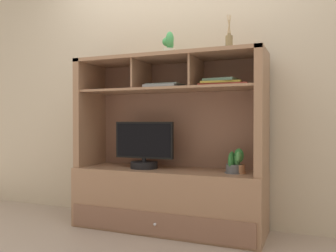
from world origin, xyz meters
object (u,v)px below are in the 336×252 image
object	(u,v)px
media_console	(168,177)
magazine_stack_left	(224,83)
diffuser_bottle	(229,43)
potted_succulent	(169,45)
tv_monitor	(144,149)
potted_orchid	(234,164)
potted_fern	(238,162)
magazine_stack_centre	(165,86)

from	to	relation	value
media_console	magazine_stack_left	size ratio (longest dim) A/B	4.14
diffuser_bottle	potted_succulent	size ratio (longest dim) A/B	1.38
media_console	tv_monitor	distance (m)	0.32
potted_orchid	diffuser_bottle	world-z (taller)	diffuser_bottle
tv_monitor	media_console	bearing A→B (deg)	10.65
magazine_stack_left	diffuser_bottle	xyz separation A→B (m)	(0.05, -0.02, 0.31)
media_console	potted_fern	xyz separation A→B (m)	(0.60, -0.02, 0.15)
tv_monitor	diffuser_bottle	world-z (taller)	diffuser_bottle
media_console	tv_monitor	size ratio (longest dim) A/B	3.00
media_console	potted_fern	bearing A→B (deg)	-2.06
potted_orchid	magazine_stack_left	distance (m)	0.64
magazine_stack_centre	potted_succulent	world-z (taller)	potted_succulent
potted_orchid	magazine_stack_left	xyz separation A→B (m)	(-0.09, 0.03, 0.63)
tv_monitor	potted_orchid	distance (m)	0.78
media_console	diffuser_bottle	size ratio (longest dim) A/B	5.68
diffuser_bottle	potted_succulent	distance (m)	0.52
magazine_stack_centre	tv_monitor	bearing A→B (deg)	175.09
media_console	tv_monitor	bearing A→B (deg)	-169.35
tv_monitor	potted_fern	xyz separation A→B (m)	(0.81, 0.02, -0.08)
media_console	potted_succulent	world-z (taller)	potted_succulent
tv_monitor	magazine_stack_centre	distance (m)	0.57
magazine_stack_left	diffuser_bottle	size ratio (longest dim) A/B	1.37
diffuser_bottle	magazine_stack_centre	bearing A→B (deg)	-176.83
magazine_stack_centre	potted_succulent	distance (m)	0.36
tv_monitor	potted_fern	size ratio (longest dim) A/B	3.01
magazine_stack_centre	media_console	bearing A→B (deg)	84.78
tv_monitor	diffuser_bottle	distance (m)	1.12
potted_orchid	diffuser_bottle	size ratio (longest dim) A/B	0.69
media_console	potted_succulent	bearing A→B (deg)	87.29
potted_fern	tv_monitor	bearing A→B (deg)	-178.71
magazine_stack_centre	potted_succulent	size ratio (longest dim) A/B	1.41
potted_orchid	potted_fern	xyz separation A→B (m)	(0.03, 0.01, 0.01)
magazine_stack_left	diffuser_bottle	distance (m)	0.32
potted_orchid	potted_succulent	xyz separation A→B (m)	(-0.56, 0.04, 0.98)
tv_monitor	magazine_stack_centre	xyz separation A→B (m)	(0.21, -0.02, 0.53)
media_console	potted_succulent	xyz separation A→B (m)	(0.00, 0.01, 1.12)
tv_monitor	magazine_stack_left	bearing A→B (deg)	2.96
magazine_stack_centre	diffuser_bottle	bearing A→B (deg)	3.17
potted_fern	magazine_stack_left	distance (m)	0.63
magazine_stack_centre	diffuser_bottle	distance (m)	0.62
tv_monitor	potted_fern	world-z (taller)	tv_monitor
potted_orchid	potted_succulent	distance (m)	1.13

